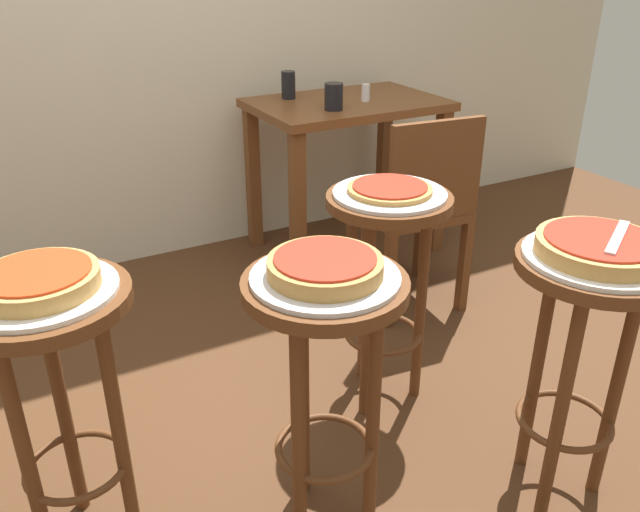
% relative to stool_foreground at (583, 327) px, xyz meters
% --- Properties ---
extents(ground_plane, '(6.00, 6.00, 0.00)m').
position_rel_stool_foreground_xyz_m(ground_plane, '(-0.53, 0.52, -0.55)').
color(ground_plane, '#4C2D19').
extents(stool_foreground, '(0.39, 0.39, 0.75)m').
position_rel_stool_foreground_xyz_m(stool_foreground, '(0.00, 0.00, 0.00)').
color(stool_foreground, '#5B3319').
rests_on(stool_foreground, ground_plane).
extents(serving_plate_foreground, '(0.36, 0.36, 0.01)m').
position_rel_stool_foreground_xyz_m(serving_plate_foreground, '(-0.00, 0.00, 0.20)').
color(serving_plate_foreground, silver).
rests_on(serving_plate_foreground, stool_foreground).
extents(pizza_foreground, '(0.31, 0.31, 0.05)m').
position_rel_stool_foreground_xyz_m(pizza_foreground, '(-0.00, 0.00, 0.23)').
color(pizza_foreground, tan).
rests_on(pizza_foreground, serving_plate_foreground).
extents(stool_middle, '(0.39, 0.39, 0.75)m').
position_rel_stool_foreground_xyz_m(stool_middle, '(-0.64, 0.23, 0.00)').
color(stool_middle, '#5B3319').
rests_on(stool_middle, ground_plane).
extents(serving_plate_middle, '(0.35, 0.35, 0.01)m').
position_rel_stool_foreground_xyz_m(serving_plate_middle, '(-0.64, 0.23, 0.20)').
color(serving_plate_middle, silver).
rests_on(serving_plate_middle, stool_middle).
extents(pizza_middle, '(0.27, 0.27, 0.05)m').
position_rel_stool_foreground_xyz_m(pizza_middle, '(-0.64, 0.23, 0.23)').
color(pizza_middle, '#B78442').
rests_on(pizza_middle, serving_plate_middle).
extents(stool_leftside, '(0.39, 0.39, 0.75)m').
position_rel_stool_foreground_xyz_m(stool_leftside, '(-1.22, 0.47, 0.00)').
color(stool_leftside, '#5B3319').
rests_on(stool_leftside, ground_plane).
extents(serving_plate_leftside, '(0.34, 0.34, 0.01)m').
position_rel_stool_foreground_xyz_m(serving_plate_leftside, '(-1.22, 0.47, 0.20)').
color(serving_plate_leftside, white).
rests_on(serving_plate_leftside, stool_leftside).
extents(pizza_leftside, '(0.27, 0.27, 0.05)m').
position_rel_stool_foreground_xyz_m(pizza_leftside, '(-1.22, 0.47, 0.23)').
color(pizza_leftside, tan).
rests_on(pizza_leftside, serving_plate_leftside).
extents(stool_rear, '(0.39, 0.39, 0.75)m').
position_rel_stool_foreground_xyz_m(stool_rear, '(-0.20, 0.61, 0.00)').
color(stool_rear, '#5B3319').
rests_on(stool_rear, ground_plane).
extents(serving_plate_rear, '(0.35, 0.35, 0.01)m').
position_rel_stool_foreground_xyz_m(serving_plate_rear, '(-0.20, 0.61, 0.20)').
color(serving_plate_rear, silver).
rests_on(serving_plate_rear, stool_rear).
extents(pizza_rear, '(0.26, 0.26, 0.02)m').
position_rel_stool_foreground_xyz_m(pizza_rear, '(-0.20, 0.61, 0.22)').
color(pizza_rear, '#B78442').
rests_on(pizza_rear, serving_plate_rear).
extents(dining_table, '(0.90, 0.60, 0.77)m').
position_rel_stool_foreground_xyz_m(dining_table, '(0.32, 1.74, 0.07)').
color(dining_table, brown).
rests_on(dining_table, ground_plane).
extents(cup_near_edge, '(0.08, 0.08, 0.12)m').
position_rel_stool_foreground_xyz_m(cup_near_edge, '(0.17, 1.60, 0.28)').
color(cup_near_edge, black).
rests_on(cup_near_edge, dining_table).
extents(cup_far_edge, '(0.07, 0.07, 0.13)m').
position_rel_stool_foreground_xyz_m(cup_far_edge, '(0.10, 1.91, 0.28)').
color(cup_far_edge, black).
rests_on(cup_far_edge, dining_table).
extents(condiment_shaker, '(0.04, 0.04, 0.08)m').
position_rel_stool_foreground_xyz_m(condiment_shaker, '(0.39, 1.68, 0.26)').
color(condiment_shaker, white).
rests_on(condiment_shaker, dining_table).
extents(wooden_chair, '(0.44, 0.44, 0.85)m').
position_rel_stool_foreground_xyz_m(wooden_chair, '(0.27, 1.08, -0.09)').
color(wooden_chair, '#5B3319').
rests_on(wooden_chair, ground_plane).
extents(pizza_server_knife, '(0.20, 0.13, 0.01)m').
position_rel_stool_foreground_xyz_m(pizza_server_knife, '(0.03, -0.02, 0.26)').
color(pizza_server_knife, silver).
rests_on(pizza_server_knife, pizza_foreground).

